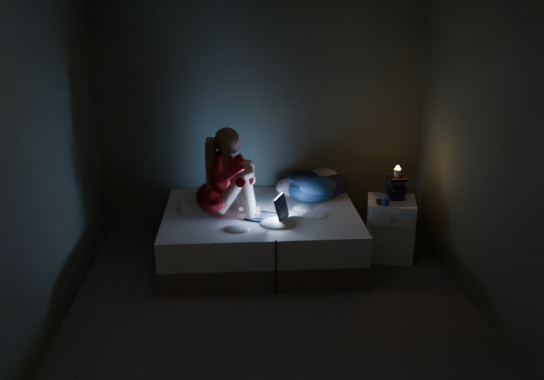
{
  "coord_description": "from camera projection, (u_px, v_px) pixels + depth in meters",
  "views": [
    {
      "loc": [
        -0.3,
        -4.05,
        2.63
      ],
      "look_at": [
        0.05,
        1.0,
        0.8
      ],
      "focal_mm": 36.01,
      "sensor_mm": 36.0,
      "label": 1
    }
  ],
  "objects": [
    {
      "name": "woman",
      "position": [
        214.0,
        173.0,
        5.3
      ],
      "size": [
        0.57,
        0.38,
        0.9
      ],
      "primitive_type": null,
      "rotation": [
        0.0,
        0.0,
        -0.03
      ],
      "color": "#710008",
      "rests_on": "bed"
    },
    {
      "name": "phone",
      "position": [
        382.0,
        203.0,
        5.5
      ],
      "size": [
        0.08,
        0.15,
        0.01
      ],
      "primitive_type": "cube",
      "rotation": [
        0.0,
        0.0,
        0.1
      ],
      "color": "black",
      "rests_on": "nightstand"
    },
    {
      "name": "wall_back",
      "position": [
        262.0,
        120.0,
        6.07
      ],
      "size": [
        3.6,
        0.02,
        2.6
      ],
      "primitive_type": "cube",
      "color": "#505C42",
      "rests_on": "ground"
    },
    {
      "name": "pillow",
      "position": [
        201.0,
        201.0,
        5.65
      ],
      "size": [
        0.4,
        0.28,
        0.12
      ],
      "primitive_type": "cube",
      "color": "silver",
      "rests_on": "bed"
    },
    {
      "name": "laptop",
      "position": [
        266.0,
        206.0,
        5.33
      ],
      "size": [
        0.45,
        0.4,
        0.27
      ],
      "primitive_type": null,
      "rotation": [
        0.0,
        0.0,
        -0.42
      ],
      "color": "black",
      "rests_on": "bed"
    },
    {
      "name": "clothes_pile",
      "position": [
        312.0,
        184.0,
        5.84
      ],
      "size": [
        0.59,
        0.48,
        0.34
      ],
      "primitive_type": null,
      "rotation": [
        0.0,
        0.0,
        -0.04
      ],
      "color": "navy",
      "rests_on": "bed"
    },
    {
      "name": "blue_orb",
      "position": [
        390.0,
        203.0,
        5.41
      ],
      "size": [
        0.08,
        0.08,
        0.08
      ],
      "primitive_type": "sphere",
      "color": "navy",
      "rests_on": "nightstand"
    },
    {
      "name": "wall_front",
      "position": [
        305.0,
        303.0,
        2.48
      ],
      "size": [
        3.6,
        0.02,
        2.6
      ],
      "primitive_type": "cube",
      "color": "#505C42",
      "rests_on": "ground"
    },
    {
      "name": "wall_left",
      "position": [
        38.0,
        178.0,
        4.16
      ],
      "size": [
        0.02,
        3.8,
        2.6
      ],
      "primitive_type": "cube",
      "color": "#505C42",
      "rests_on": "ground"
    },
    {
      "name": "wall_right",
      "position": [
        498.0,
        169.0,
        4.39
      ],
      "size": [
        0.02,
        3.8,
        2.6
      ],
      "primitive_type": "cube",
      "color": "#505C42",
      "rests_on": "ground"
    },
    {
      "name": "candle",
      "position": [
        397.0,
        173.0,
        5.57
      ],
      "size": [
        0.07,
        0.07,
        0.08
      ],
      "primitive_type": "cylinder",
      "color": "beige",
      "rests_on": "book_stack"
    },
    {
      "name": "bed",
      "position": [
        261.0,
        235.0,
        5.65
      ],
      "size": [
        1.96,
        1.47,
        0.54
      ],
      "primitive_type": null,
      "color": "beige",
      "rests_on": "ground"
    },
    {
      "name": "floor",
      "position": [
        274.0,
        317.0,
        4.72
      ],
      "size": [
        3.6,
        3.8,
        0.02
      ],
      "primitive_type": "cube",
      "color": "#4C4644",
      "rests_on": "ground"
    },
    {
      "name": "book_stack",
      "position": [
        396.0,
        187.0,
        5.62
      ],
      "size": [
        0.19,
        0.25,
        0.23
      ],
      "primitive_type": null,
      "color": "black",
      "rests_on": "nightstand"
    },
    {
      "name": "nightstand",
      "position": [
        390.0,
        229.0,
        5.69
      ],
      "size": [
        0.56,
        0.52,
        0.63
      ],
      "primitive_type": "cube",
      "rotation": [
        0.0,
        0.0,
        -0.23
      ],
      "color": "white",
      "rests_on": "ground"
    }
  ]
}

